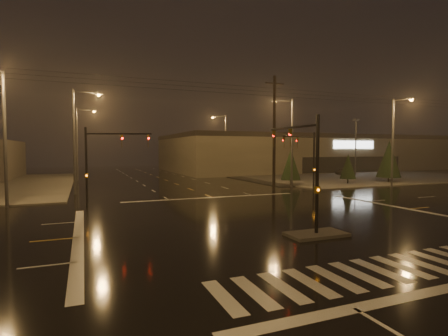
{
  "coord_description": "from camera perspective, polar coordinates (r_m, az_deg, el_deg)",
  "views": [
    {
      "loc": [
        -10.69,
        -18.21,
        4.28
      ],
      "look_at": [
        -1.57,
        4.42,
        3.0
      ],
      "focal_mm": 28.0,
      "sensor_mm": 36.0,
      "label": 1
    }
  ],
  "objects": [
    {
      "name": "signal_mast_median",
      "position": [
        18.54,
        13.27,
        1.29
      ],
      "size": [
        0.25,
        4.59,
        6.0
      ],
      "color": "black",
      "rests_on": "ground"
    },
    {
      "name": "signal_mast_nw",
      "position": [
        28.37,
        -19.55,
        1.84
      ],
      "size": [
        4.84,
        1.86,
        6.0
      ],
      "color": "black",
      "rests_on": "ground"
    },
    {
      "name": "streetlight_6",
      "position": [
        43.99,
        26.16,
        4.68
      ],
      "size": [
        0.32,
        2.77,
        10.0
      ],
      "color": "#38383A",
      "rests_on": "ground"
    },
    {
      "name": "streetlight_4",
      "position": [
        58.48,
        0.02,
        4.49
      ],
      "size": [
        2.77,
        0.32,
        10.0
      ],
      "color": "#38383A",
      "rests_on": "ground"
    },
    {
      "name": "retail_building",
      "position": [
        78.8,
        13.5,
        2.6
      ],
      "size": [
        60.2,
        28.3,
        7.2
      ],
      "color": "#675F49",
      "rests_on": "ground"
    },
    {
      "name": "streetlight_3",
      "position": [
        40.64,
        10.68,
        5.1
      ],
      "size": [
        2.77,
        0.32,
        10.0
      ],
      "color": "#38383A",
      "rests_on": "ground"
    },
    {
      "name": "streetlight_1",
      "position": [
        36.24,
        -22.81,
        5.18
      ],
      "size": [
        2.77,
        0.32,
        10.0
      ],
      "color": "#38383A",
      "rests_on": "ground"
    },
    {
      "name": "streetlight_5",
      "position": [
        29.91,
        -32.31,
        5.46
      ],
      "size": [
        0.32,
        2.77,
        10.0
      ],
      "color": "#38383A",
      "rests_on": "ground"
    },
    {
      "name": "median_island",
      "position": [
        18.27,
        14.84,
        -10.4
      ],
      "size": [
        3.0,
        1.6,
        0.15
      ],
      "primitive_type": "cube",
      "color": "#484640",
      "rests_on": "ground"
    },
    {
      "name": "stop_bar_far",
      "position": [
        31.4,
        -1.84,
        -4.83
      ],
      "size": [
        16.0,
        0.5,
        0.01
      ],
      "primitive_type": "cube",
      "color": "beige",
      "rests_on": "ground"
    },
    {
      "name": "crosswalk",
      "position": [
        14.74,
        26.92,
        -14.18
      ],
      "size": [
        15.0,
        2.6,
        0.01
      ],
      "primitive_type": "cube",
      "color": "beige",
      "rests_on": "ground"
    },
    {
      "name": "ground",
      "position": [
        21.55,
        8.39,
        -8.49
      ],
      "size": [
        140.0,
        140.0,
        0.0
      ],
      "primitive_type": "plane",
      "color": "black",
      "rests_on": "ground"
    },
    {
      "name": "signal_mast_ne",
      "position": [
        34.8,
        13.51,
        2.11
      ],
      "size": [
        4.84,
        1.86,
        6.0
      ],
      "color": "black",
      "rests_on": "ground"
    },
    {
      "name": "streetlight_2",
      "position": [
        52.23,
        -22.56,
        4.44
      ],
      "size": [
        2.77,
        0.32,
        10.0
      ],
      "color": "#38383A",
      "rests_on": "ground"
    },
    {
      "name": "conifer_1",
      "position": [
        45.8,
        19.59,
        0.24
      ],
      "size": [
        1.94,
        1.94,
        3.72
      ],
      "color": "black",
      "rests_on": "ground"
    },
    {
      "name": "parking_lot",
      "position": [
        65.12,
        22.67,
        -0.96
      ],
      "size": [
        50.0,
        24.0,
        0.08
      ],
      "primitive_type": "cube",
      "color": "black",
      "rests_on": "ground"
    },
    {
      "name": "conifer_0",
      "position": [
        42.32,
        10.85,
        0.59
      ],
      "size": [
        2.36,
        2.36,
        4.39
      ],
      "color": "black",
      "rests_on": "ground"
    },
    {
      "name": "conifer_2",
      "position": [
        50.25,
        25.32,
        1.34
      ],
      "size": [
        3.04,
        3.04,
        5.45
      ],
      "color": "black",
      "rests_on": "ground"
    },
    {
      "name": "sidewalk_ne",
      "position": [
        63.23,
        18.17,
        -0.98
      ],
      "size": [
        36.0,
        36.0,
        0.12
      ],
      "primitive_type": "cube",
      "color": "#484640",
      "rests_on": "ground"
    },
    {
      "name": "utility_pole_1",
      "position": [
        37.29,
        8.2,
        5.82
      ],
      "size": [
        2.2,
        0.32,
        12.0
      ],
      "color": "black",
      "rests_on": "ground"
    },
    {
      "name": "car_parked",
      "position": [
        60.76,
        19.16,
        -0.6
      ],
      "size": [
        1.72,
        3.82,
        1.28
      ],
      "primitive_type": "imported",
      "rotation": [
        0.0,
        0.0,
        -0.06
      ],
      "color": "black",
      "rests_on": "ground"
    }
  ]
}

